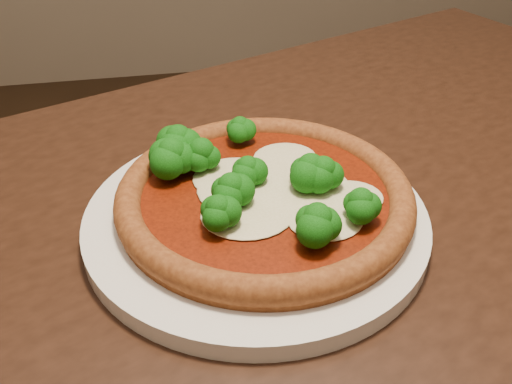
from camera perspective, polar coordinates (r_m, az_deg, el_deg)
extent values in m
cube|color=black|center=(0.56, 4.60, -5.58)|extent=(1.53, 1.24, 0.04)
cylinder|color=black|center=(1.34, 16.22, -0.10)|extent=(0.06, 0.06, 0.71)
cylinder|color=silver|center=(0.55, 0.00, -2.66)|extent=(0.33, 0.33, 0.02)
cylinder|color=brown|center=(0.55, 0.87, -0.82)|extent=(0.28, 0.28, 0.01)
torus|color=brown|center=(0.54, 0.87, -0.22)|extent=(0.28, 0.28, 0.03)
cylinder|color=#6D1805|center=(0.54, 0.87, -0.17)|extent=(0.23, 0.23, 0.00)
ellipsoid|color=beige|center=(0.59, 2.93, 3.47)|extent=(0.07, 0.06, 0.01)
ellipsoid|color=beige|center=(0.51, 6.92, -2.75)|extent=(0.07, 0.06, 0.01)
ellipsoid|color=beige|center=(0.55, 0.06, 0.54)|extent=(0.12, 0.10, 0.01)
ellipsoid|color=beige|center=(0.54, 9.45, -0.51)|extent=(0.06, 0.06, 0.00)
ellipsoid|color=beige|center=(0.51, -0.85, -2.14)|extent=(0.09, 0.08, 0.01)
ellipsoid|color=beige|center=(0.55, 4.91, 0.60)|extent=(0.09, 0.08, 0.01)
ellipsoid|color=beige|center=(0.56, -2.23, 1.48)|extent=(0.08, 0.07, 0.01)
ellipsoid|color=#157612|center=(0.47, 6.19, -2.91)|extent=(0.04, 0.04, 0.04)
ellipsoid|color=#157612|center=(0.56, -8.41, 3.70)|extent=(0.05, 0.05, 0.04)
ellipsoid|color=#157612|center=(0.58, -7.79, 5.14)|extent=(0.05, 0.05, 0.04)
ellipsoid|color=#157612|center=(0.56, -5.46, 3.95)|extent=(0.04, 0.04, 0.04)
ellipsoid|color=#157612|center=(0.51, -2.49, 0.37)|extent=(0.04, 0.04, 0.04)
ellipsoid|color=#157612|center=(0.53, 5.47, 2.30)|extent=(0.05, 0.05, 0.04)
ellipsoid|color=#157612|center=(0.48, 6.13, -2.65)|extent=(0.04, 0.04, 0.03)
ellipsoid|color=#157612|center=(0.48, -3.76, -1.78)|extent=(0.04, 0.04, 0.03)
ellipsoid|color=#157612|center=(0.61, -1.62, 6.50)|extent=(0.03, 0.03, 0.03)
ellipsoid|color=#157612|center=(0.53, 6.70, 2.07)|extent=(0.04, 0.04, 0.04)
ellipsoid|color=#157612|center=(0.50, 10.42, -1.02)|extent=(0.04, 0.04, 0.03)
ellipsoid|color=#157612|center=(0.54, -0.83, 2.29)|extent=(0.04, 0.04, 0.03)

